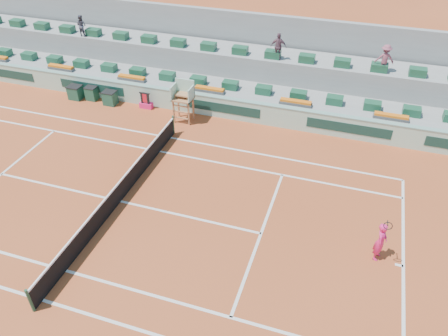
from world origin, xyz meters
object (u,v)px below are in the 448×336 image
at_px(player_bag, 146,105).
at_px(tennis_player, 381,241).
at_px(umpire_chair, 183,96).
at_px(drink_cooler_a, 110,98).

distance_m(player_bag, tennis_player, 15.77).
height_order(player_bag, umpire_chair, umpire_chair).
bearing_deg(umpire_chair, tennis_player, -33.97).
relative_size(player_bag, tennis_player, 0.34).
height_order(umpire_chair, tennis_player, umpire_chair).
relative_size(player_bag, drink_cooler_a, 0.92).
height_order(player_bag, drink_cooler_a, drink_cooler_a).
bearing_deg(player_bag, drink_cooler_a, -173.84).
height_order(player_bag, tennis_player, tennis_player).
xyz_separation_m(player_bag, tennis_player, (13.61, -7.93, 0.68)).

